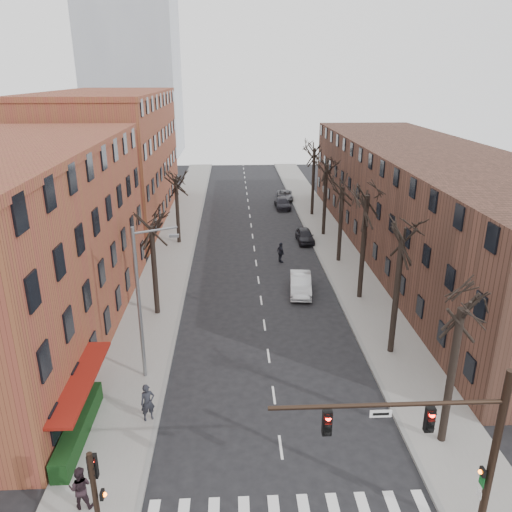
{
  "coord_description": "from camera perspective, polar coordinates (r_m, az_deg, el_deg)",
  "views": [
    {
      "loc": [
        -2.04,
        -14.64,
        16.38
      ],
      "look_at": [
        -0.44,
        18.99,
        4.0
      ],
      "focal_mm": 35.0,
      "sensor_mm": 36.0,
      "label": 1
    }
  ],
  "objects": [
    {
      "name": "building_left_near",
      "position": [
        34.37,
        -26.53,
        0.41
      ],
      "size": [
        12.0,
        26.0,
        12.0
      ],
      "primitive_type": "cube",
      "color": "brown",
      "rests_on": "ground"
    },
    {
      "name": "sidewalk_right",
      "position": [
        53.2,
        8.3,
        2.13
      ],
      "size": [
        4.0,
        90.0,
        0.15
      ],
      "primitive_type": "cube",
      "color": "gray",
      "rests_on": "ground"
    },
    {
      "name": "parked_car_near",
      "position": [
        51.47,
        5.62,
        2.34
      ],
      "size": [
        1.69,
        4.06,
        1.37
      ],
      "primitive_type": "imported",
      "rotation": [
        0.0,
        0.0,
        0.02
      ],
      "color": "black",
      "rests_on": "ground"
    },
    {
      "name": "hedge",
      "position": [
        26.24,
        -19.63,
        -18.02
      ],
      "size": [
        0.8,
        6.0,
        1.0
      ],
      "primitive_type": "cube",
      "color": "#123513",
      "rests_on": "sidewalk_left"
    },
    {
      "name": "building_right",
      "position": [
        49.47,
        18.85,
        5.8
      ],
      "size": [
        12.0,
        50.0,
        10.0
      ],
      "primitive_type": "cube",
      "color": "#4F2F24",
      "rests_on": "ground"
    },
    {
      "name": "pedestrian_crossing",
      "position": [
        45.59,
        2.84,
        0.39
      ],
      "size": [
        0.89,
        1.22,
        1.92
      ],
      "primitive_type": "imported",
      "rotation": [
        0.0,
        0.0,
        2.0
      ],
      "color": "black",
      "rests_on": "ground"
    },
    {
      "name": "parked_car_mid",
      "position": [
        64.44,
        3.05,
        6.03
      ],
      "size": [
        1.97,
        4.49,
        1.28
      ],
      "primitive_type": "imported",
      "rotation": [
        0.0,
        0.0,
        0.04
      ],
      "color": "black",
      "rests_on": "ground"
    },
    {
      "name": "pedestrian_a",
      "position": [
        26.14,
        -12.28,
        -16.04
      ],
      "size": [
        0.84,
        0.72,
        1.95
      ],
      "primitive_type": "imported",
      "rotation": [
        0.0,
        0.0,
        0.42
      ],
      "color": "black",
      "rests_on": "sidewalk_left"
    },
    {
      "name": "tree_right_c",
      "position": [
        39.51,
        11.7,
        -4.76
      ],
      "size": [
        5.2,
        5.2,
        11.6
      ],
      "primitive_type": null,
      "color": "black",
      "rests_on": "ground"
    },
    {
      "name": "signal_mast_arm",
      "position": [
        19.64,
        21.62,
        -19.09
      ],
      "size": [
        8.14,
        0.3,
        7.2
      ],
      "color": "black",
      "rests_on": "ground"
    },
    {
      "name": "tree_right_f",
      "position": [
        61.64,
        6.4,
        4.65
      ],
      "size": [
        5.2,
        5.2,
        11.6
      ],
      "primitive_type": null,
      "color": "black",
      "rests_on": "ground"
    },
    {
      "name": "streetlight",
      "position": [
        27.59,
        -12.93,
        -4.69
      ],
      "size": [
        2.45,
        0.22,
        9.03
      ],
      "color": "slate",
      "rests_on": "ground"
    },
    {
      "name": "tree_left_a",
      "position": [
        36.94,
        -11.16,
        -6.55
      ],
      "size": [
        5.2,
        5.2,
        9.5
      ],
      "primitive_type": null,
      "color": "black",
      "rests_on": "ground"
    },
    {
      "name": "silver_sedan",
      "position": [
        39.47,
        5.12,
        -3.21
      ],
      "size": [
        2.06,
        4.75,
        1.52
      ],
      "primitive_type": "imported",
      "rotation": [
        0.0,
        0.0,
        -0.1
      ],
      "color": "#B7BABF",
      "rests_on": "ground"
    },
    {
      "name": "tree_right_e",
      "position": [
        54.09,
        7.68,
        2.37
      ],
      "size": [
        5.2,
        5.2,
        10.8
      ],
      "primitive_type": null,
      "color": "black",
      "rests_on": "ground"
    },
    {
      "name": "tree_right_b",
      "position": [
        32.72,
        15.07,
        -10.62
      ],
      "size": [
        5.2,
        5.2,
        10.8
      ],
      "primitive_type": null,
      "color": "black",
      "rests_on": "ground"
    },
    {
      "name": "tree_right_d",
      "position": [
        46.68,
        9.38,
        -0.63
      ],
      "size": [
        5.2,
        5.2,
        10.0
      ],
      "primitive_type": null,
      "color": "black",
      "rests_on": "ground"
    },
    {
      "name": "building_left_far",
      "position": [
        61.0,
        -16.2,
        10.56
      ],
      "size": [
        12.0,
        28.0,
        14.0
      ],
      "primitive_type": "cube",
      "color": "brown",
      "rests_on": "ground"
    },
    {
      "name": "parked_car_far",
      "position": [
        68.84,
        3.34,
        6.93
      ],
      "size": [
        2.28,
        4.59,
        1.25
      ],
      "primitive_type": "imported",
      "rotation": [
        0.0,
        0.0,
        -0.05
      ],
      "color": "#5B5C63",
      "rests_on": "ground"
    },
    {
      "name": "tree_right_a",
      "position": [
        26.62,
        20.37,
        -19.29
      ],
      "size": [
        5.2,
        5.2,
        10.0
      ],
      "primitive_type": null,
      "color": "black",
      "rests_on": "ground"
    },
    {
      "name": "awning_left",
      "position": [
        27.36,
        -18.66,
        -17.84
      ],
      "size": [
        1.2,
        7.0,
        0.15
      ],
      "primitive_type": "cube",
      "color": "maroon",
      "rests_on": "ground"
    },
    {
      "name": "signal_pole_left",
      "position": [
        20.03,
        -17.86,
        -24.43
      ],
      "size": [
        0.47,
        0.44,
        4.4
      ],
      "color": "black",
      "rests_on": "ground"
    },
    {
      "name": "pedestrian_b",
      "position": [
        22.66,
        -19.45,
        -23.68
      ],
      "size": [
        0.92,
        0.72,
        1.87
      ],
      "primitive_type": "imported",
      "rotation": [
        0.0,
        0.0,
        3.15
      ],
      "color": "black",
      "rests_on": "sidewalk_left"
    },
    {
      "name": "sidewalk_left",
      "position": [
        52.59,
        -9.1,
        1.87
      ],
      "size": [
        4.0,
        90.0,
        0.15
      ],
      "primitive_type": "cube",
      "color": "gray",
      "rests_on": "ground"
    },
    {
      "name": "tree_left_b",
      "position": [
        51.62,
        -8.76,
        1.45
      ],
      "size": [
        5.2,
        5.2,
        9.5
      ],
      "primitive_type": null,
      "color": "black",
      "rests_on": "ground"
    }
  ]
}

